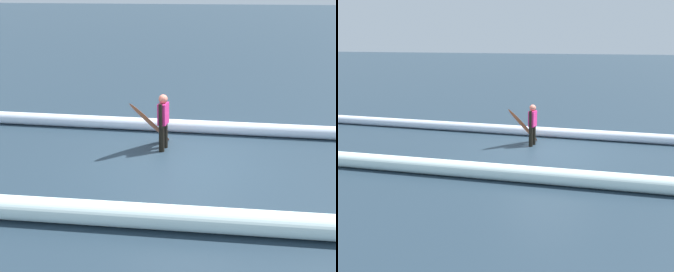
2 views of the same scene
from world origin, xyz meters
TOP-DOWN VIEW (x-y plane):
  - ground_plane at (0.00, 0.00)m, footprint 190.10×190.10m
  - surfer at (0.63, -0.68)m, footprint 0.24×0.59m
  - surfboard at (0.96, -0.72)m, footprint 0.95×1.41m
  - wave_crest_foreground at (0.63, -2.04)m, footprint 19.12×0.88m
  - wave_crest_midground at (0.47, 2.84)m, footprint 20.34×1.58m

SIDE VIEW (x-z plane):
  - ground_plane at x=0.00m, z-range 0.00..0.00m
  - wave_crest_foreground at x=0.63m, z-range 0.00..0.36m
  - wave_crest_midground at x=0.47m, z-range 0.00..0.44m
  - surfboard at x=0.96m, z-range -0.01..1.35m
  - surfer at x=0.63m, z-range 0.09..1.51m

